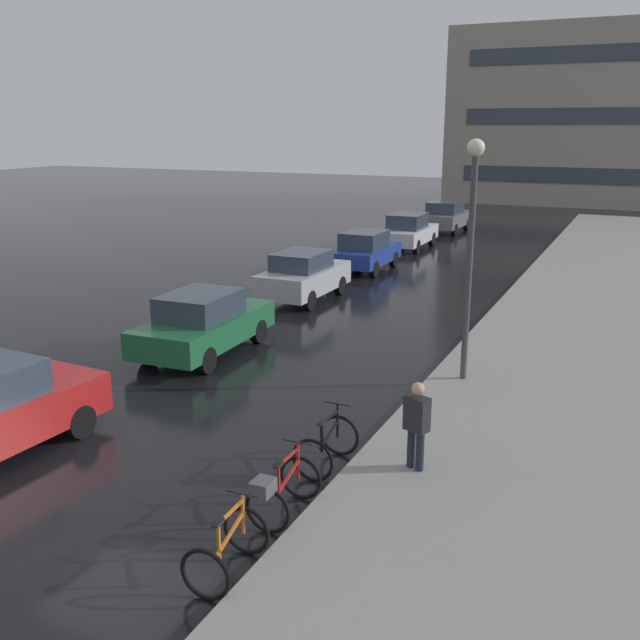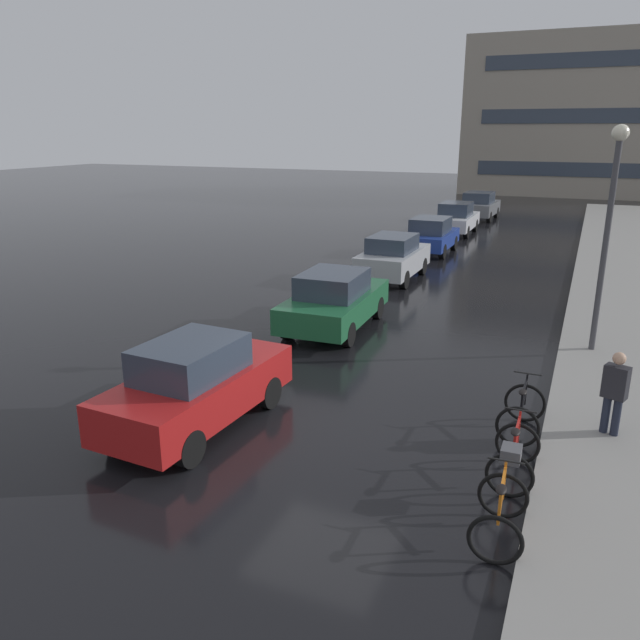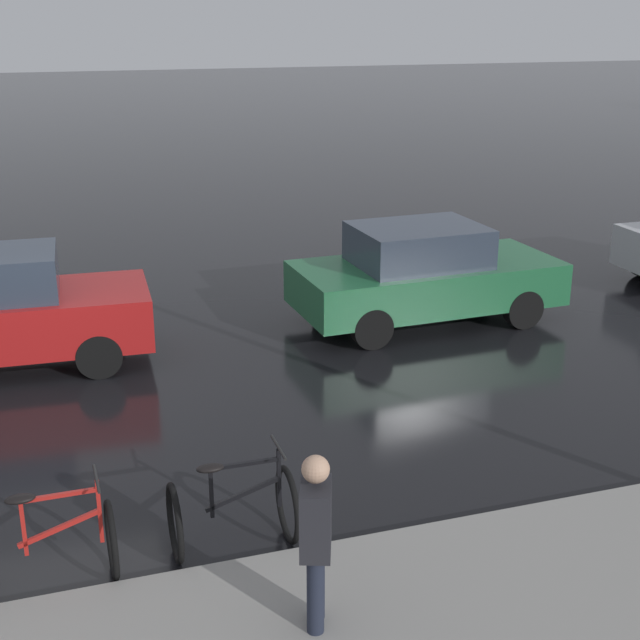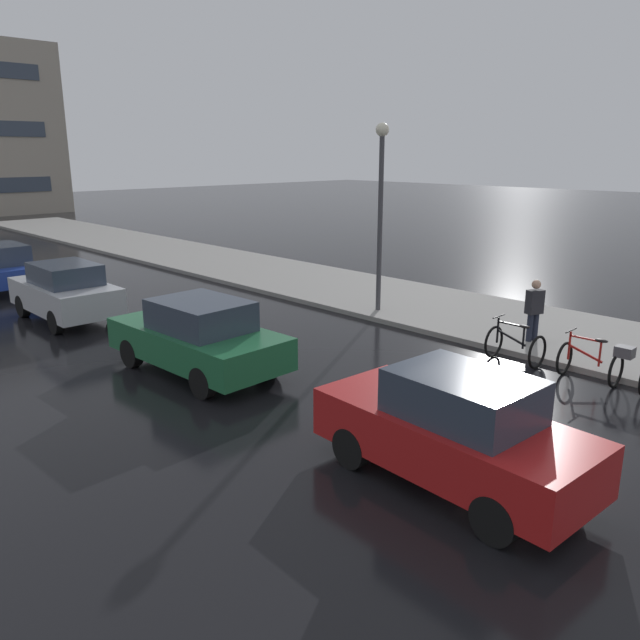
# 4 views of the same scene
# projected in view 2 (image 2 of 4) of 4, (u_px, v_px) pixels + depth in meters

# --- Properties ---
(ground_plane) EXTENTS (140.00, 140.00, 0.00)m
(ground_plane) POSITION_uv_depth(u_px,v_px,m) (325.00, 435.00, 11.28)
(ground_plane) COLOR black
(bicycle_nearest) EXTENTS (0.76, 1.16, 0.97)m
(bicycle_nearest) POSITION_uv_depth(u_px,v_px,m) (500.00, 514.00, 8.30)
(bicycle_nearest) COLOR black
(bicycle_nearest) RESTS_ON ground
(bicycle_second) EXTENTS (0.74, 1.40, 1.01)m
(bicycle_second) POSITION_uv_depth(u_px,v_px,m) (513.00, 456.00, 9.59)
(bicycle_second) COLOR black
(bicycle_second) RESTS_ON ground
(bicycle_third) EXTENTS (0.77, 1.15, 1.02)m
(bicycle_third) POSITION_uv_depth(u_px,v_px,m) (522.00, 413.00, 11.23)
(bicycle_third) COLOR black
(bicycle_third) RESTS_ON ground
(car_red) EXTENTS (1.90, 4.16, 1.70)m
(car_red) POSITION_uv_depth(u_px,v_px,m) (197.00, 385.00, 11.38)
(car_red) COLOR #AD1919
(car_red) RESTS_ON ground
(car_green) EXTENTS (2.05, 4.35, 1.62)m
(car_green) POSITION_uv_depth(u_px,v_px,m) (334.00, 300.00, 17.10)
(car_green) COLOR #1E6038
(car_green) RESTS_ON ground
(car_silver) EXTENTS (1.81, 3.91, 1.64)m
(car_silver) POSITION_uv_depth(u_px,v_px,m) (393.00, 257.00, 22.73)
(car_silver) COLOR #B2B5BA
(car_silver) RESTS_ON ground
(car_blue) EXTENTS (1.83, 3.70, 1.59)m
(car_blue) POSITION_uv_depth(u_px,v_px,m) (431.00, 235.00, 27.59)
(car_blue) COLOR navy
(car_blue) RESTS_ON ground
(car_white) EXTENTS (1.87, 4.16, 1.65)m
(car_white) POSITION_uv_depth(u_px,v_px,m) (456.00, 218.00, 32.68)
(car_white) COLOR silver
(car_white) RESTS_ON ground
(car_grey) EXTENTS (2.04, 3.89, 1.65)m
(car_grey) POSITION_uv_depth(u_px,v_px,m) (479.00, 206.00, 37.99)
(car_grey) COLOR slate
(car_grey) RESTS_ON ground
(pedestrian) EXTENTS (0.46, 0.36, 1.66)m
(pedestrian) POSITION_uv_depth(u_px,v_px,m) (614.00, 392.00, 10.83)
(pedestrian) COLOR #1E2333
(pedestrian) RESTS_ON ground
(streetlamp) EXTENTS (0.38, 0.38, 5.42)m
(streetlamp) POSITION_uv_depth(u_px,v_px,m) (610.00, 212.00, 14.32)
(streetlamp) COLOR #424247
(streetlamp) RESTS_ON ground
(building_facade_main) EXTENTS (18.41, 9.20, 12.52)m
(building_facade_main) POSITION_uv_depth(u_px,v_px,m) (583.00, 117.00, 51.67)
(building_facade_main) COLOR #9E9384
(building_facade_main) RESTS_ON ground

